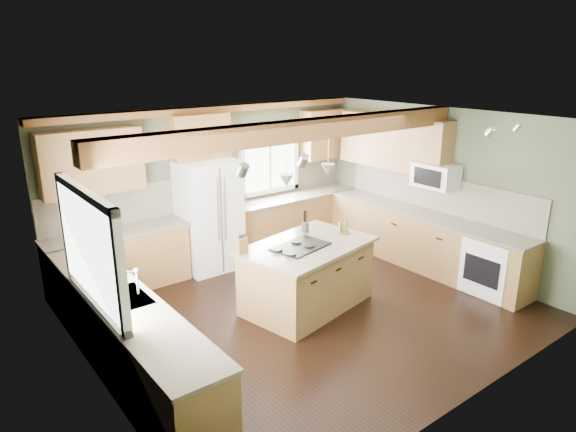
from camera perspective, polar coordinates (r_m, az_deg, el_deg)
floor at (r=7.22m, az=2.09°, el=-10.36°), size 5.60×5.60×0.00m
ceiling at (r=6.43m, az=2.35°, el=10.58°), size 5.60×5.60×0.00m
wall_back at (r=8.71m, az=-8.37°, el=3.53°), size 5.60×0.00×5.60m
wall_left at (r=5.48m, az=-21.09°, el=-5.99°), size 0.00×5.00×5.00m
wall_right at (r=8.71m, az=16.55°, el=2.99°), size 0.00×5.00×5.00m
ceiling_beam at (r=6.53m, az=1.76°, el=9.54°), size 5.55×0.26×0.26m
soffit_trim at (r=8.41m, az=-8.41°, el=11.62°), size 5.55×0.20×0.10m
backsplash_back at (r=8.72m, az=-8.30°, el=2.94°), size 5.58×0.03×0.58m
backsplash_right at (r=8.75m, az=16.18°, el=2.47°), size 0.03×3.70×0.58m
base_cab_back_left at (r=8.02m, az=-18.24°, el=-4.89°), size 2.02×0.60×0.88m
counter_back_left at (r=7.86m, az=-18.56°, el=-1.78°), size 2.06×0.64×0.04m
base_cab_back_right at (r=9.50m, az=0.59°, el=-0.50°), size 2.62×0.60×0.88m
counter_back_right at (r=9.37m, az=0.60°, el=2.18°), size 2.66×0.64×0.04m
base_cab_left at (r=5.97m, az=-17.52°, el=-12.82°), size 0.60×3.70×0.88m
counter_left at (r=5.76m, az=-17.94°, el=-8.85°), size 0.64×3.74×0.04m
base_cab_right at (r=8.75m, az=14.64°, el=-2.68°), size 0.60×3.70×0.88m
counter_right at (r=8.61m, az=14.87°, el=0.20°), size 0.64×3.74×0.04m
upper_cab_back_left at (r=7.66m, az=-21.03°, el=5.62°), size 1.40×0.35×0.90m
upper_cab_over_fridge at (r=8.25m, az=-9.86°, el=8.71°), size 0.96×0.35×0.70m
upper_cab_right at (r=8.99m, az=11.60°, el=8.03°), size 0.35×2.20×0.90m
upper_cab_back_corner at (r=9.76m, az=3.95°, el=9.06°), size 0.90×0.35×0.90m
window_left at (r=5.44m, az=-21.33°, el=-3.34°), size 0.04×1.60×1.05m
window_back at (r=9.24m, az=-2.14°, el=6.09°), size 1.10×0.04×1.00m
sink at (r=5.76m, az=-17.94°, el=-8.80°), size 0.50×0.65×0.03m
faucet at (r=5.75m, az=-16.39°, el=-7.09°), size 0.02×0.02×0.28m
dishwasher at (r=4.96m, az=-11.74°, el=-19.34°), size 0.60×0.60×0.84m
oven at (r=8.09m, az=21.83°, el=-5.18°), size 0.60×0.72×0.84m
microwave at (r=8.45m, az=16.08°, el=4.35°), size 0.40×0.70×0.38m
pendant_left at (r=6.37m, az=-0.17°, el=3.93°), size 0.18×0.18×0.16m
pendant_right at (r=7.02m, az=4.46°, el=5.15°), size 0.18×0.18×0.16m
refrigerator at (r=8.36m, az=-8.76°, el=0.06°), size 0.90×0.74×1.80m
island at (r=7.15m, az=2.12°, el=-6.75°), size 1.88×1.36×0.88m
island_top at (r=6.97m, az=2.16°, el=-3.30°), size 2.02×1.50×0.04m
cooktop at (r=6.86m, az=1.41°, el=-3.39°), size 0.82×0.63×0.02m
knife_block at (r=6.63m, az=-5.10°, el=-3.29°), size 0.14×0.11×0.22m
utensil_crock at (r=7.43m, az=1.93°, el=-1.22°), size 0.14×0.14×0.14m
bottle_tray at (r=7.41m, az=6.15°, el=-1.14°), size 0.24×0.24×0.19m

